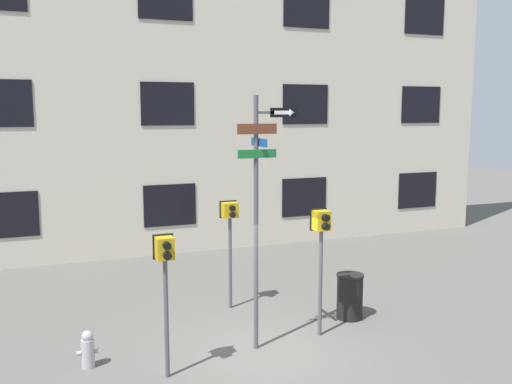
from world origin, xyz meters
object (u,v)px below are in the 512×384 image
Objects in this scene: pedestrian_signal_right at (321,237)px; fire_hydrant at (88,350)px; pedestrian_signal_left at (165,267)px; trash_bin at (350,296)px; street_sign_pole at (259,202)px; pedestrian_signal_across at (230,224)px.

pedestrian_signal_right reaches higher than fire_hydrant.
trash_bin is at bearing 16.87° from pedestrian_signal_left.
pedestrian_signal_right is 2.62× the size of trash_bin.
fire_hydrant is at bearing -175.50° from trash_bin.
street_sign_pole is 4.85× the size of trash_bin.
pedestrian_signal_left reaches higher than fire_hydrant.
pedestrian_signal_right reaches higher than pedestrian_signal_across.
trash_bin is (5.72, 0.45, 0.18)m from fire_hydrant.
fire_hydrant is at bearing 177.62° from pedestrian_signal_right.
street_sign_pole is 3.56m from trash_bin.
street_sign_pole is 2.56m from pedestrian_signal_across.
fire_hydrant is 5.74m from trash_bin.
street_sign_pole is 1.85× the size of pedestrian_signal_right.
pedestrian_signal_across is at bearing 118.15° from pedestrian_signal_right.
trash_bin is (2.50, 0.78, -2.42)m from street_sign_pole.
street_sign_pole reaches higher than pedestrian_signal_right.
street_sign_pole is 1.94× the size of pedestrian_signal_left.
street_sign_pole reaches higher than trash_bin.
street_sign_pole is 4.15m from fire_hydrant.
fire_hydrant is (-1.27, 0.90, -1.65)m from pedestrian_signal_left.
trash_bin is at bearing 30.68° from pedestrian_signal_right.
pedestrian_signal_across is at bearing 53.83° from pedestrian_signal_left.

